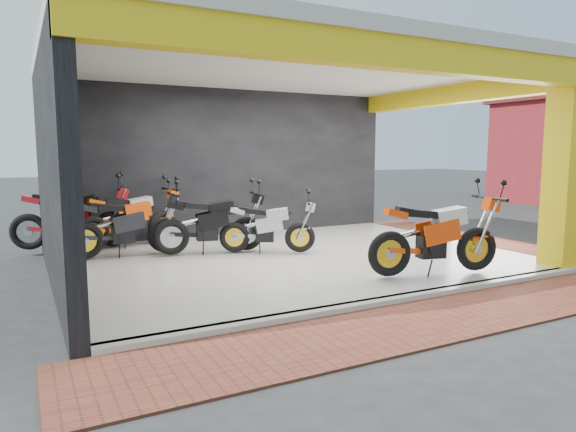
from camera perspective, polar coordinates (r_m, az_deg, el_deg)
name	(u,v)px	position (r m, az deg, el deg)	size (l,w,h in m)	color
ground	(357,286)	(8.07, 7.67, -7.67)	(80.00, 80.00, 0.00)	#2D2D30
showroom_floor	(295,259)	(9.71, 0.82, -4.76)	(8.00, 6.00, 0.10)	white
showroom_ceiling	(296,65)	(9.63, 0.86, 16.39)	(8.40, 6.40, 0.20)	beige
back_wall	(233,165)	(12.32, -6.09, 5.70)	(8.20, 0.20, 3.50)	black
left_wall	(52,173)	(8.37, -24.75, 4.41)	(0.20, 6.20, 3.50)	black
corner_column	(564,170)	(10.01, 28.35, 4.55)	(0.50, 0.50, 3.50)	yellow
header_beam_front	(406,55)	(7.12, 13.00, 17.03)	(8.40, 0.30, 0.40)	yellow
header_beam_right	(458,94)	(12.00, 18.32, 12.76)	(0.30, 6.40, 0.40)	yellow
floor_kerb	(400,299)	(7.28, 12.37, -9.01)	(8.00, 0.20, 0.10)	white
paver_front	(442,318)	(6.74, 16.70, -10.78)	(9.00, 1.40, 0.03)	brown
paver_right	(477,240)	(12.69, 20.25, -2.54)	(1.40, 7.00, 0.03)	brown
moto_hero	(477,228)	(8.86, 20.29, -1.25)	(2.39, 0.88, 1.46)	#EC4009
moto_row_a	(300,223)	(9.86, 1.34, -0.76)	(1.95, 0.72, 1.19)	#B1B3B9
moto_row_b	(247,217)	(10.07, -4.62, -0.11)	(2.24, 0.83, 1.37)	black
moto_row_c	(164,218)	(10.15, -13.59, -0.25)	(2.23, 0.83, 1.36)	black
moto_row_d	(111,212)	(11.04, -19.07, 0.42)	(2.41, 0.89, 1.47)	red
moto_row_e	(163,211)	(11.25, -13.72, 0.52)	(2.27, 0.84, 1.39)	#E85B09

